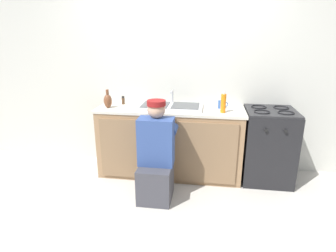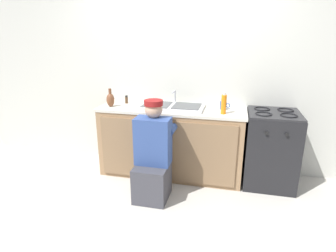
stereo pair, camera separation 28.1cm
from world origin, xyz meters
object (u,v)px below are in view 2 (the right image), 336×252
object	(u,v)px
sink_double_basin	(172,106)
stove_range	(270,149)
plumber_person	(153,159)
soap_bottle_orange	(224,104)
spice_bottle_pepper	(126,100)
coffee_mug	(223,106)
vase_decorative	(110,100)

from	to	relation	value
sink_double_basin	stove_range	bearing A→B (deg)	-0.10
plumber_person	soap_bottle_orange	world-z (taller)	soap_bottle_orange
sink_double_basin	spice_bottle_pepper	size ratio (longest dim) A/B	7.62
spice_bottle_pepper	plumber_person	bearing A→B (deg)	-51.77
spice_bottle_pepper	coffee_mug	bearing A→B (deg)	-1.40
stove_range	spice_bottle_pepper	size ratio (longest dim) A/B	8.75
soap_bottle_orange	spice_bottle_pepper	world-z (taller)	soap_bottle_orange
plumber_person	spice_bottle_pepper	bearing A→B (deg)	128.23
plumber_person	vase_decorative	distance (m)	1.01
plumber_person	coffee_mug	distance (m)	1.09
soap_bottle_orange	coffee_mug	xyz separation A→B (m)	(-0.01, 0.21, -0.07)
sink_double_basin	stove_range	xyz separation A→B (m)	(1.22, -0.00, -0.45)
vase_decorative	spice_bottle_pepper	distance (m)	0.26
sink_double_basin	stove_range	size ratio (longest dim) A/B	0.87
spice_bottle_pepper	coffee_mug	distance (m)	1.27
soap_bottle_orange	plumber_person	bearing A→B (deg)	-145.90
plumber_person	soap_bottle_orange	bearing A→B (deg)	34.10
vase_decorative	soap_bottle_orange	bearing A→B (deg)	-1.03
sink_double_basin	plumber_person	world-z (taller)	plumber_person
vase_decorative	stove_range	bearing A→B (deg)	3.41
vase_decorative	plumber_person	bearing A→B (deg)	-35.92
stove_range	coffee_mug	world-z (taller)	coffee_mug
plumber_person	spice_bottle_pepper	xyz separation A→B (m)	(-0.57, 0.72, 0.48)
vase_decorative	coffee_mug	distance (m)	1.41
soap_bottle_orange	spice_bottle_pepper	size ratio (longest dim) A/B	2.38
sink_double_basin	soap_bottle_orange	world-z (taller)	soap_bottle_orange
sink_double_basin	coffee_mug	xyz separation A→B (m)	(0.63, 0.07, 0.03)
plumber_person	spice_bottle_pepper	size ratio (longest dim) A/B	10.52
stove_range	soap_bottle_orange	bearing A→B (deg)	-166.06
plumber_person	soap_bottle_orange	size ratio (longest dim) A/B	4.42
stove_range	vase_decorative	size ratio (longest dim) A/B	4.00
sink_double_basin	soap_bottle_orange	distance (m)	0.66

